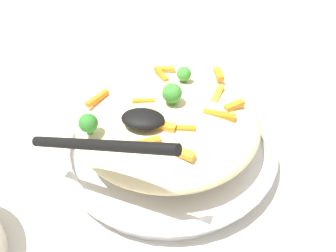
{
  "coord_description": "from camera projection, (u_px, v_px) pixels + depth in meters",
  "views": [
    {
      "loc": [
        -0.07,
        0.39,
        0.4
      ],
      "look_at": [
        0.0,
        0.0,
        0.06
      ],
      "focal_mm": 38.53,
      "sensor_mm": 36.0,
      "label": 1
    }
  ],
  "objects": [
    {
      "name": "ground_plane",
      "position": [
        168.0,
        156.0,
        0.56
      ],
      "size": [
        2.4,
        2.4,
        0.0
      ],
      "primitive_type": "plane",
      "color": "beige"
    },
    {
      "name": "serving_bowl",
      "position": [
        168.0,
        145.0,
        0.54
      ],
      "size": [
        0.32,
        0.32,
        0.04
      ],
      "color": "silver",
      "rests_on": "ground_plane"
    },
    {
      "name": "pasta_mound",
      "position": [
        168.0,
        122.0,
        0.51
      ],
      "size": [
        0.26,
        0.26,
        0.07
      ],
      "primitive_type": "ellipsoid",
      "color": "beige",
      "rests_on": "serving_bowl"
    },
    {
      "name": "carrot_piece_0",
      "position": [
        148.0,
        143.0,
        0.44
      ],
      "size": [
        0.03,
        0.02,
        0.01
      ],
      "primitive_type": "cube",
      "rotation": [
        0.0,
        0.0,
        3.69
      ],
      "color": "orange",
      "rests_on": "pasta_mound"
    },
    {
      "name": "carrot_piece_1",
      "position": [
        219.0,
        115.0,
        0.48
      ],
      "size": [
        0.04,
        0.01,
        0.01
      ],
      "primitive_type": "cube",
      "rotation": [
        0.0,
        0.0,
        6.18
      ],
      "color": "orange",
      "rests_on": "pasta_mound"
    },
    {
      "name": "carrot_piece_2",
      "position": [
        148.0,
        120.0,
        0.46
      ],
      "size": [
        0.04,
        0.01,
        0.01
      ],
      "primitive_type": "cube",
      "rotation": [
        0.0,
        0.0,
        0.02
      ],
      "color": "orange",
      "rests_on": "pasta_mound"
    },
    {
      "name": "carrot_piece_3",
      "position": [
        184.0,
        153.0,
        0.43
      ],
      "size": [
        0.03,
        0.02,
        0.01
      ],
      "primitive_type": "cube",
      "rotation": [
        0.0,
        0.0,
        2.81
      ],
      "color": "orange",
      "rests_on": "pasta_mound"
    },
    {
      "name": "carrot_piece_4",
      "position": [
        234.0,
        105.0,
        0.5
      ],
      "size": [
        0.03,
        0.03,
        0.01
      ],
      "primitive_type": "cube",
      "rotation": [
        0.0,
        0.0,
        0.73
      ],
      "color": "orange",
      "rests_on": "pasta_mound"
    },
    {
      "name": "carrot_piece_5",
      "position": [
        219.0,
        74.0,
        0.56
      ],
      "size": [
        0.02,
        0.03,
        0.01
      ],
      "primitive_type": "cube",
      "rotation": [
        0.0,
        0.0,
        1.87
      ],
      "color": "orange",
      "rests_on": "pasta_mound"
    },
    {
      "name": "carrot_piece_6",
      "position": [
        165.0,
        69.0,
        0.57
      ],
      "size": [
        0.03,
        0.01,
        0.01
      ],
      "primitive_type": "cube",
      "rotation": [
        0.0,
        0.0,
        3.26
      ],
      "color": "orange",
      "rests_on": "pasta_mound"
    },
    {
      "name": "carrot_piece_7",
      "position": [
        218.0,
        94.0,
        0.52
      ],
      "size": [
        0.02,
        0.04,
        0.01
      ],
      "primitive_type": "cube",
      "rotation": [
        0.0,
        0.0,
        1.4
      ],
      "color": "orange",
      "rests_on": "pasta_mound"
    },
    {
      "name": "carrot_piece_8",
      "position": [
        143.0,
        103.0,
        0.5
      ],
      "size": [
        0.03,
        0.01,
        0.01
      ],
      "primitive_type": "cube",
      "rotation": [
        0.0,
        0.0,
        3.34
      ],
      "color": "orange",
      "rests_on": "pasta_mound"
    },
    {
      "name": "carrot_piece_9",
      "position": [
        162.0,
        76.0,
        0.55
      ],
      "size": [
        0.02,
        0.03,
        0.01
      ],
      "primitive_type": "cube",
      "rotation": [
        0.0,
        0.0,
        5.32
      ],
      "color": "orange",
      "rests_on": "pasta_mound"
    },
    {
      "name": "carrot_piece_10",
      "position": [
        186.0,
        129.0,
        0.46
      ],
      "size": [
        0.03,
        0.01,
        0.01
      ],
      "primitive_type": "cube",
      "rotation": [
        0.0,
        0.0,
        3.29
      ],
      "color": "orange",
      "rests_on": "pasta_mound"
    },
    {
      "name": "carrot_piece_11",
      "position": [
        98.0,
        98.0,
        0.51
      ],
      "size": [
        0.02,
        0.04,
        0.01
      ],
      "primitive_type": "cube",
      "rotation": [
        0.0,
        0.0,
        4.28
      ],
      "color": "orange",
      "rests_on": "pasta_mound"
    },
    {
      "name": "carrot_piece_12",
      "position": [
        165.0,
        126.0,
        0.46
      ],
      "size": [
        0.03,
        0.01,
        0.01
      ],
      "primitive_type": "cube",
      "rotation": [
        0.0,
        0.0,
        2.99
      ],
      "color": "orange",
      "rests_on": "pasta_mound"
    },
    {
      "name": "broccoli_floret_0",
      "position": [
        172.0,
        93.0,
        0.48
      ],
      "size": [
        0.03,
        0.03,
        0.03
      ],
      "color": "#377928",
      "rests_on": "pasta_mound"
    },
    {
      "name": "broccoli_floret_1",
      "position": [
        88.0,
        123.0,
        0.45
      ],
      "size": [
        0.02,
        0.02,
        0.03
      ],
      "color": "#296820",
      "rests_on": "pasta_mound"
    },
    {
      "name": "broccoli_floret_2",
      "position": [
        184.0,
        74.0,
        0.53
      ],
      "size": [
        0.02,
        0.02,
        0.03
      ],
      "color": "#377928",
      "rests_on": "pasta_mound"
    },
    {
      "name": "serving_spoon",
      "position": [
        126.0,
        128.0,
        0.42
      ],
      "size": [
        0.18,
        0.14,
        0.08
      ],
      "color": "black",
      "rests_on": "pasta_mound"
    }
  ]
}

